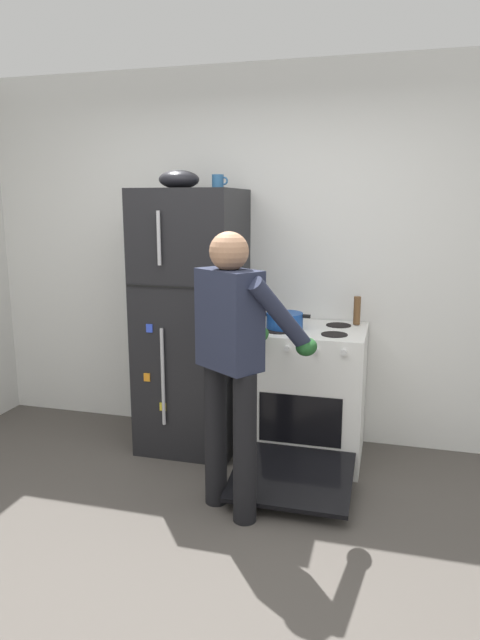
{
  "coord_description": "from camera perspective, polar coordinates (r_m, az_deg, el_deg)",
  "views": [
    {
      "loc": [
        0.95,
        -2.11,
        1.74
      ],
      "look_at": [
        0.02,
        1.32,
        1.0
      ],
      "focal_mm": 31.47,
      "sensor_mm": 36.0,
      "label": 1
    }
  ],
  "objects": [
    {
      "name": "kitchen_wall_back",
      "position": [
        4.19,
        1.94,
        6.42
      ],
      "size": [
        6.0,
        0.1,
        2.7
      ],
      "primitive_type": "cube",
      "color": "white",
      "rests_on": "ground"
    },
    {
      "name": "mixing_bowl",
      "position": [
        3.95,
        -6.21,
        14.01
      ],
      "size": [
        0.28,
        0.28,
        0.12
      ],
      "primitive_type": "ellipsoid",
      "color": "black",
      "rests_on": "refrigerator"
    },
    {
      "name": "stove_range",
      "position": [
        3.92,
        6.85,
        -7.57
      ],
      "size": [
        0.76,
        1.22,
        0.92
      ],
      "color": "white",
      "rests_on": "ground"
    },
    {
      "name": "person_cook",
      "position": [
        3.07,
        -0.54,
        -3.04
      ],
      "size": [
        0.67,
        0.71,
        1.6
      ],
      "color": "black",
      "rests_on": "ground"
    },
    {
      "name": "ground",
      "position": [
        2.9,
        -8.07,
        -25.29
      ],
      "size": [
        8.0,
        8.0,
        0.0
      ],
      "primitive_type": "plane",
      "color": "#4C4742"
    },
    {
      "name": "red_pot",
      "position": [
        3.77,
        4.56,
        -0.04
      ],
      "size": [
        0.35,
        0.25,
        0.1
      ],
      "color": "#19479E",
      "rests_on": "stove_range"
    },
    {
      "name": "refrigerator",
      "position": [
        4.0,
        -4.84,
        -0.11
      ],
      "size": [
        0.68,
        0.72,
        1.84
      ],
      "color": "black",
      "rests_on": "ground"
    },
    {
      "name": "coffee_mug",
      "position": [
        3.91,
        -2.24,
        13.88
      ],
      "size": [
        0.11,
        0.08,
        0.1
      ],
      "color": "#2D6093",
      "rests_on": "refrigerator"
    },
    {
      "name": "pepper_mill",
      "position": [
        3.95,
        11.81,
        0.96
      ],
      "size": [
        0.05,
        0.05,
        0.19
      ],
      "primitive_type": "cylinder",
      "color": "brown",
      "rests_on": "stove_range"
    }
  ]
}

